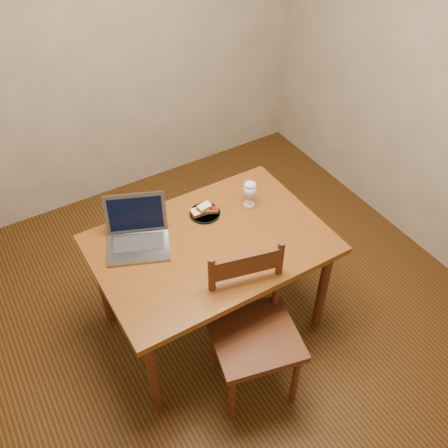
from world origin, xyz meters
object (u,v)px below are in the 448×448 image
plate (205,213)px  milk_glass (249,194)px  chair (254,327)px  laptop (137,231)px  table (211,252)px

plate → milk_glass: 0.29m
chair → plate: (0.11, 0.70, 0.22)m
plate → milk_glass: milk_glass is taller
milk_glass → laptop: bearing=174.7°
table → milk_glass: bearing=23.8°
milk_glass → plate: bearing=167.8°
table → plate: plate is taller
plate → laptop: laptop is taller
chair → milk_glass: bearing=72.8°
chair → milk_glass: 0.80m
plate → milk_glass: (0.28, -0.06, 0.07)m
milk_glass → laptop: (-0.70, 0.07, -0.01)m
plate → laptop: 0.43m
milk_glass → chair: bearing=-120.7°
plate → milk_glass: bearing=-12.2°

